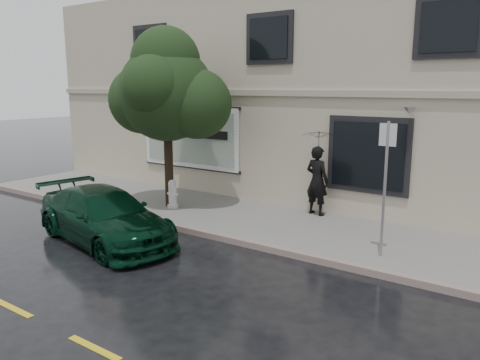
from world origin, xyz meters
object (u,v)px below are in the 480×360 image
Objects in this scene: car at (104,216)px; street_tree at (167,94)px; pedestrian at (317,181)px; fire_hydrant at (173,194)px.

street_tree is (-0.73, 3.10, 2.92)m from car.
pedestrian reaches higher than car.
street_tree reaches higher than pedestrian.
car is 4.32m from street_tree.
fire_hydrant is at bearing 35.09° from pedestrian.
car is at bearing 65.26° from pedestrian.
pedestrian is at bearing 22.43° from street_tree.
fire_hydrant is at bearing 21.20° from car.
street_tree is at bearing 24.53° from car.
street_tree is 5.60× the size of fire_hydrant.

